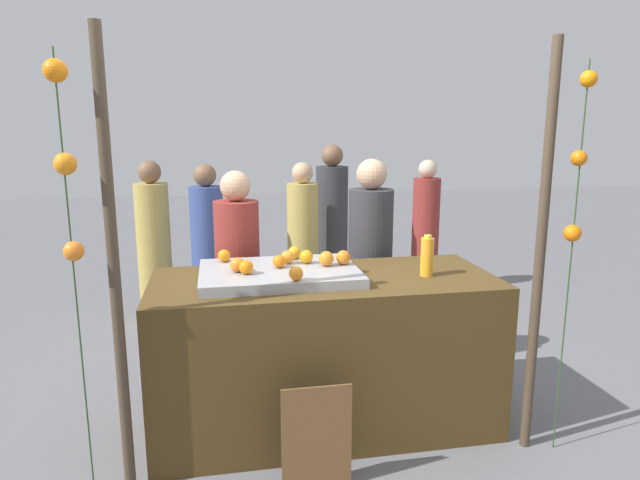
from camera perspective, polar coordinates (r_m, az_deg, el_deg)
The scene contains 26 objects.
ground_plane at distance 3.69m, azimuth 0.45°, elevation -18.25°, with size 24.00×24.00×0.00m, color slate.
stall_counter at distance 3.48m, azimuth 0.46°, elevation -11.46°, with size 2.06×0.86×0.95m, color #4C3819.
orange_tray at distance 3.30m, azimuth -4.24°, elevation -3.47°, with size 0.93×0.65×0.06m, color #9EA0A5.
orange_0 at distance 3.30m, azimuth -4.24°, elevation -2.23°, with size 0.08×0.08×0.08m, color orange.
orange_1 at distance 3.03m, azimuth -2.50°, elevation -3.48°, with size 0.08×0.08×0.08m, color orange.
orange_2 at distance 3.49m, azimuth -9.87°, elevation -1.61°, with size 0.08×0.08×0.08m, color orange.
orange_3 at distance 3.23m, azimuth -8.53°, elevation -2.56°, with size 0.09×0.09×0.09m, color orange.
orange_4 at distance 3.18m, azimuth -7.64°, elevation -2.80°, with size 0.08×0.08×0.08m, color orange.
orange_5 at distance 3.37m, azimuth 2.42°, elevation -1.81°, with size 0.09×0.09×0.09m, color orange.
orange_6 at distance 3.40m, azimuth -3.39°, elevation -1.78°, with size 0.08×0.08×0.08m, color orange.
orange_7 at distance 3.34m, azimuth 0.66°, elevation -1.93°, with size 0.09×0.09×0.09m, color orange.
orange_8 at distance 3.52m, azimuth -2.67°, elevation -1.32°, with size 0.08×0.08×0.08m, color orange.
orange_9 at distance 3.40m, azimuth -1.42°, elevation -1.75°, with size 0.08×0.08×0.08m, color orange.
juice_bottle at distance 3.39m, azimuth 10.99°, elevation -1.68°, with size 0.08×0.08×0.25m.
chalkboard_sign at distance 2.99m, azimuth -0.36°, elevation -19.82°, with size 0.36×0.03×0.58m.
vendor_left at distance 3.95m, azimuth -8.42°, elevation -4.93°, with size 0.31×0.31×1.55m.
vendor_right at distance 4.09m, azimuth 5.16°, elevation -3.77°, with size 0.32×0.32×1.61m.
crowd_person_0 at distance 5.18m, azimuth -11.49°, elevation -1.21°, with size 0.30×0.30×1.51m.
crowd_person_1 at distance 5.40m, azimuth -1.79°, elevation -0.48°, with size 0.30×0.30×1.50m.
crowd_person_2 at distance 5.36m, azimuth -16.74°, elevation -0.92°, with size 0.31×0.31×1.54m.
crowd_person_3 at distance 6.23m, azimuth 10.82°, elevation 0.86°, with size 0.30×0.30×1.48m.
crowd_person_4 at distance 5.79m, azimuth 1.23°, elevation 1.07°, with size 0.33×0.33×1.66m.
canopy_post_left at distance 2.80m, azimuth -20.46°, elevation -3.43°, with size 0.06×0.06×2.29m, color #473828.
canopy_post_right at distance 3.25m, azimuth 21.77°, elevation -1.49°, with size 0.06×0.06×2.29m, color #473828.
garland_strand_left at distance 2.72m, azimuth -24.87°, elevation 7.34°, with size 0.11×0.11×2.17m.
garland_strand_right at distance 3.22m, azimuth 25.15°, elevation 6.49°, with size 0.10×0.09×2.17m.
Camera 1 is at (-0.62, -3.13, 1.84)m, focal length 30.99 mm.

